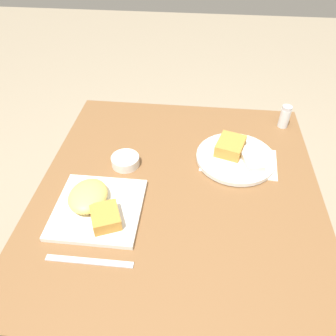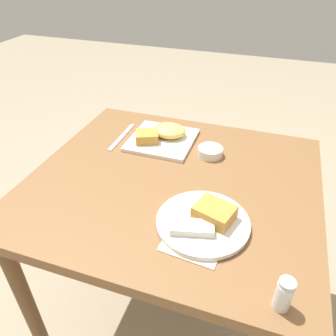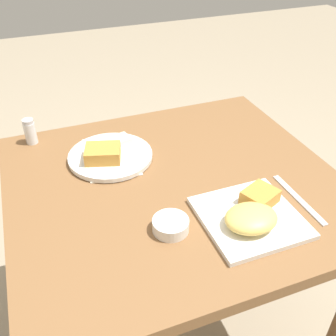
# 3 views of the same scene
# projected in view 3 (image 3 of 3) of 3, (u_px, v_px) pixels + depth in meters

# --- Properties ---
(ground_plane) EXTENTS (8.00, 8.00, 0.00)m
(ground_plane) POSITION_uv_depth(u_px,v_px,m) (173.00, 326.00, 1.52)
(ground_plane) COLOR gray
(dining_table) EXTENTS (0.92, 0.84, 0.71)m
(dining_table) POSITION_uv_depth(u_px,v_px,m) (175.00, 204.00, 1.16)
(dining_table) COLOR brown
(dining_table) RESTS_ON ground_plane
(menu_card) EXTENTS (0.17, 0.26, 0.00)m
(menu_card) POSITION_uv_depth(u_px,v_px,m) (111.00, 156.00, 1.21)
(menu_card) COLOR beige
(menu_card) RESTS_ON dining_table
(plate_square_near) EXTENTS (0.24, 0.24, 0.06)m
(plate_square_near) POSITION_uv_depth(u_px,v_px,m) (252.00, 215.00, 0.96)
(plate_square_near) COLOR white
(plate_square_near) RESTS_ON dining_table
(plate_oval_far) EXTENTS (0.26, 0.26, 0.05)m
(plate_oval_far) POSITION_uv_depth(u_px,v_px,m) (109.00, 154.00, 1.19)
(plate_oval_far) COLOR white
(plate_oval_far) RESTS_ON menu_card
(sauce_ramekin) EXTENTS (0.09, 0.09, 0.03)m
(sauce_ramekin) POSITION_uv_depth(u_px,v_px,m) (171.00, 225.00, 0.94)
(sauce_ramekin) COLOR white
(sauce_ramekin) RESTS_ON dining_table
(salt_shaker) EXTENTS (0.04, 0.04, 0.08)m
(salt_shaker) POSITION_uv_depth(u_px,v_px,m) (30.00, 133.00, 1.26)
(salt_shaker) COLOR white
(salt_shaker) RESTS_ON dining_table
(butter_knife) EXTENTS (0.02, 0.22, 0.00)m
(butter_knife) POSITION_uv_depth(u_px,v_px,m) (299.00, 199.00, 1.04)
(butter_knife) COLOR silver
(butter_knife) RESTS_ON dining_table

